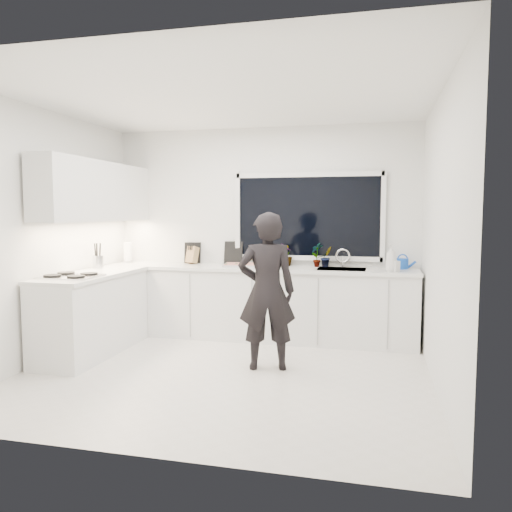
# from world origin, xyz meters

# --- Properties ---
(floor) EXTENTS (4.00, 3.50, 0.02)m
(floor) POSITION_xyz_m (0.00, 0.00, -0.01)
(floor) COLOR beige
(floor) RESTS_ON ground
(wall_back) EXTENTS (4.00, 0.02, 2.70)m
(wall_back) POSITION_xyz_m (0.00, 1.76, 1.35)
(wall_back) COLOR white
(wall_back) RESTS_ON ground
(wall_left) EXTENTS (0.02, 3.50, 2.70)m
(wall_left) POSITION_xyz_m (-2.01, 0.00, 1.35)
(wall_left) COLOR white
(wall_left) RESTS_ON ground
(wall_right) EXTENTS (0.02, 3.50, 2.70)m
(wall_right) POSITION_xyz_m (2.01, 0.00, 1.35)
(wall_right) COLOR white
(wall_right) RESTS_ON ground
(ceiling) EXTENTS (4.00, 3.50, 0.02)m
(ceiling) POSITION_xyz_m (0.00, 0.00, 2.71)
(ceiling) COLOR white
(ceiling) RESTS_ON wall_back
(window) EXTENTS (1.80, 0.02, 1.00)m
(window) POSITION_xyz_m (0.60, 1.73, 1.55)
(window) COLOR black
(window) RESTS_ON wall_back
(base_cabinets_back) EXTENTS (3.92, 0.58, 0.88)m
(base_cabinets_back) POSITION_xyz_m (0.00, 1.45, 0.44)
(base_cabinets_back) COLOR white
(base_cabinets_back) RESTS_ON floor
(base_cabinets_left) EXTENTS (0.58, 1.60, 0.88)m
(base_cabinets_left) POSITION_xyz_m (-1.67, 0.35, 0.44)
(base_cabinets_left) COLOR white
(base_cabinets_left) RESTS_ON floor
(countertop_back) EXTENTS (3.94, 0.62, 0.04)m
(countertop_back) POSITION_xyz_m (0.00, 1.44, 0.90)
(countertop_back) COLOR silver
(countertop_back) RESTS_ON base_cabinets_back
(countertop_left) EXTENTS (0.62, 1.60, 0.04)m
(countertop_left) POSITION_xyz_m (-1.67, 0.35, 0.90)
(countertop_left) COLOR silver
(countertop_left) RESTS_ON base_cabinets_left
(upper_cabinets) EXTENTS (0.34, 2.10, 0.70)m
(upper_cabinets) POSITION_xyz_m (-1.79, 0.70, 1.85)
(upper_cabinets) COLOR white
(upper_cabinets) RESTS_ON wall_left
(sink) EXTENTS (0.58, 0.42, 0.14)m
(sink) POSITION_xyz_m (1.05, 1.45, 0.87)
(sink) COLOR silver
(sink) RESTS_ON countertop_back
(faucet) EXTENTS (0.03, 0.03, 0.22)m
(faucet) POSITION_xyz_m (1.05, 1.65, 1.03)
(faucet) COLOR silver
(faucet) RESTS_ON countertop_back
(stovetop) EXTENTS (0.56, 0.48, 0.03)m
(stovetop) POSITION_xyz_m (-1.69, -0.00, 0.94)
(stovetop) COLOR black
(stovetop) RESTS_ON countertop_left
(person) EXTENTS (0.67, 0.52, 1.61)m
(person) POSITION_xyz_m (0.38, 0.27, 0.80)
(person) COLOR black
(person) RESTS_ON floor
(pizza_tray) EXTENTS (0.51, 0.40, 0.03)m
(pizza_tray) POSITION_xyz_m (-0.19, 1.42, 0.94)
(pizza_tray) COLOR #B1B1B6
(pizza_tray) RESTS_ON countertop_back
(pizza) EXTENTS (0.46, 0.36, 0.01)m
(pizza) POSITION_xyz_m (-0.19, 1.42, 0.95)
(pizza) COLOR red
(pizza) RESTS_ON pizza_tray
(watering_can) EXTENTS (0.16, 0.16, 0.13)m
(watering_can) POSITION_xyz_m (1.77, 1.61, 0.98)
(watering_can) COLOR #1348B4
(watering_can) RESTS_ON countertop_back
(paper_towel_roll) EXTENTS (0.13, 0.13, 0.26)m
(paper_towel_roll) POSITION_xyz_m (-1.85, 1.55, 1.05)
(paper_towel_roll) COLOR white
(paper_towel_roll) RESTS_ON countertop_back
(knife_block) EXTENTS (0.16, 0.14, 0.22)m
(knife_block) POSITION_xyz_m (-0.93, 1.59, 1.03)
(knife_block) COLOR olive
(knife_block) RESTS_ON countertop_back
(utensil_crock) EXTENTS (0.15, 0.15, 0.16)m
(utensil_crock) POSITION_xyz_m (-1.85, 0.80, 1.00)
(utensil_crock) COLOR #BABABF
(utensil_crock) RESTS_ON countertop_left
(picture_frame_large) EXTENTS (0.22, 0.05, 0.28)m
(picture_frame_large) POSITION_xyz_m (-0.96, 1.69, 1.06)
(picture_frame_large) COLOR black
(picture_frame_large) RESTS_ON countertop_back
(picture_frame_small) EXTENTS (0.25, 0.03, 0.30)m
(picture_frame_small) POSITION_xyz_m (-0.39, 1.69, 1.07)
(picture_frame_small) COLOR black
(picture_frame_small) RESTS_ON countertop_back
(herb_plants) EXTENTS (1.10, 0.29, 0.30)m
(herb_plants) POSITION_xyz_m (0.32, 1.61, 1.06)
(herb_plants) COLOR #26662D
(herb_plants) RESTS_ON countertop_back
(soap_bottles) EXTENTS (0.19, 0.16, 0.31)m
(soap_bottles) POSITION_xyz_m (1.63, 1.30, 1.06)
(soap_bottles) COLOR #D8BF66
(soap_bottles) RESTS_ON countertop_back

